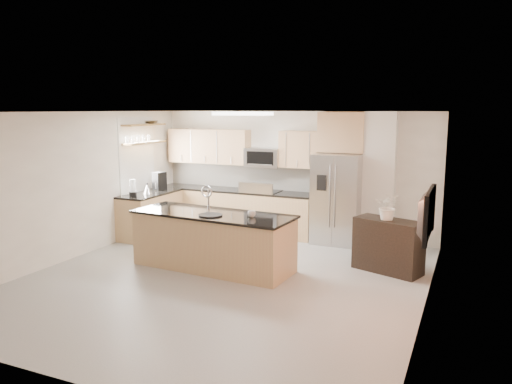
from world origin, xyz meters
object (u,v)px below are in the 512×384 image
at_px(platter, 210,215).
at_px(kettle, 147,189).
at_px(refrigerator, 337,199).
at_px(cup, 252,214).
at_px(blender, 133,189).
at_px(television, 420,213).
at_px(flower_vase, 389,200).
at_px(credenza, 388,246).
at_px(range, 261,212).
at_px(island, 213,240).
at_px(microwave, 264,157).
at_px(bowl, 152,122).
at_px(coffee_maker, 159,181).

height_order(platter, kettle, kettle).
distance_m(refrigerator, cup, 2.56).
bearing_deg(kettle, blender, -97.03).
height_order(refrigerator, television, refrigerator).
xyz_separation_m(kettle, flower_vase, (4.90, -0.29, 0.19)).
relative_size(refrigerator, credenza, 1.63).
height_order(range, platter, range).
height_order(island, kettle, island).
relative_size(microwave, platter, 1.95).
bearing_deg(blender, refrigerator, 22.96).
height_order(island, flower_vase, flower_vase).
relative_size(cup, kettle, 0.57).
relative_size(bowl, flower_vase, 0.50).
distance_m(credenza, kettle, 4.96).
bearing_deg(blender, kettle, 82.97).
relative_size(platter, kettle, 1.72).
bearing_deg(bowl, coffee_maker, -12.15).
bearing_deg(coffee_maker, platter, -40.19).
height_order(island, credenza, island).
distance_m(microwave, coffee_maker, 2.31).
bearing_deg(coffee_maker, kettle, -82.56).
bearing_deg(range, platter, -84.59).
bearing_deg(range, flower_vase, -27.75).
height_order(credenza, coffee_maker, coffee_maker).
distance_m(cup, coffee_maker, 3.50).
bearing_deg(flower_vase, refrigerator, 129.64).
relative_size(flower_vase, television, 0.62).
bearing_deg(microwave, range, -90.00).
height_order(credenza, kettle, kettle).
bearing_deg(platter, microwave, 95.17).
relative_size(credenza, coffee_maker, 2.85).
height_order(microwave, blender, microwave).
bearing_deg(cup, island, 177.76).
distance_m(island, kettle, 2.59).
xyz_separation_m(microwave, blender, (-2.07, -1.75, -0.56)).
xyz_separation_m(cup, television, (2.61, -0.63, 0.36)).
xyz_separation_m(refrigerator, island, (-1.48, -2.41, -0.42)).
height_order(credenza, television, television).
xyz_separation_m(refrigerator, flower_vase, (1.21, -1.47, 0.32)).
xyz_separation_m(island, credenza, (2.71, 0.98, -0.04)).
bearing_deg(bowl, flower_vase, -9.51).
height_order(kettle, television, television).
distance_m(blender, kettle, 0.41).
relative_size(microwave, refrigerator, 0.43).
bearing_deg(credenza, flower_vase, -95.18).
distance_m(range, island, 2.47).
bearing_deg(cup, bowl, 149.80).
height_order(microwave, cup, microwave).
bearing_deg(television, credenza, 20.59).
xyz_separation_m(credenza, bowl, (-5.14, 0.82, 1.94)).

